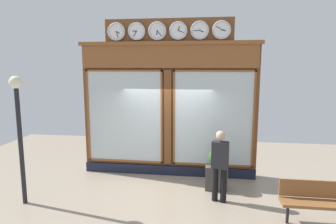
{
  "coord_description": "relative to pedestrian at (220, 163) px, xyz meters",
  "views": [
    {
      "loc": [
        -1.13,
        8.12,
        3.15
      ],
      "look_at": [
        0.0,
        0.0,
        1.85
      ],
      "focal_mm": 31.47,
      "sensor_mm": 36.0,
      "label": 1
    }
  ],
  "objects": [
    {
      "name": "shop_facade",
      "position": [
        1.42,
        -1.64,
        1.05
      ],
      "size": [
        5.05,
        0.42,
        4.41
      ],
      "color": "brown",
      "rests_on": "ground_plane"
    },
    {
      "name": "pedestrian",
      "position": [
        0.0,
        0.0,
        0.0
      ],
      "size": [
        0.41,
        0.31,
        1.69
      ],
      "color": "black",
      "rests_on": "ground_plane"
    },
    {
      "name": "street_lamp",
      "position": [
        4.45,
        0.71,
        1.06
      ],
      "size": [
        0.28,
        0.28,
        2.93
      ],
      "color": "black",
      "rests_on": "ground_plane"
    },
    {
      "name": "planter_box",
      "position": [
        0.05,
        -0.69,
        -0.62
      ],
      "size": [
        0.56,
        0.36,
        0.62
      ],
      "primitive_type": "cube",
      "color": "#4C4742",
      "rests_on": "ground_plane"
    },
    {
      "name": "planter_shrub",
      "position": [
        0.05,
        -0.69,
        -0.09
      ],
      "size": [
        0.44,
        0.44,
        0.44
      ],
      "primitive_type": "sphere",
      "color": "#285623",
      "rests_on": "planter_box"
    },
    {
      "name": "street_bench",
      "position": [
        -1.88,
        0.74,
        -0.41
      ],
      "size": [
        1.4,
        0.4,
        0.87
      ],
      "color": "brown",
      "rests_on": "ground_plane"
    }
  ]
}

